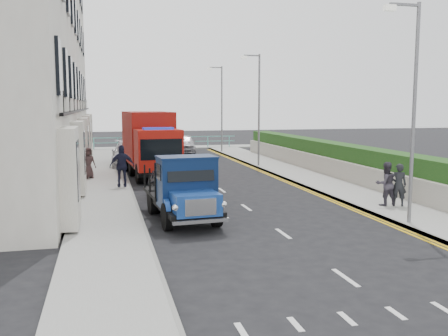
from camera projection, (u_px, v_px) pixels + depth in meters
ground at (263, 219)px, 17.02m from camera, size 120.00×120.00×0.00m
pavement_west at (105, 183)px, 24.47m from camera, size 2.40×38.00×0.12m
pavement_east at (304, 176)px, 26.93m from camera, size 2.60×38.00×0.12m
promenade at (163, 148)px, 44.97m from camera, size 30.00×2.50×0.12m
sea_plane at (138, 131)px, 74.86m from camera, size 120.00×120.00×0.00m
terrace_west at (18, 43)px, 26.44m from camera, size 6.31×30.20×14.25m
garden_east at (337, 160)px, 27.28m from camera, size 1.45×28.00×1.75m
seafront_railing at (164, 143)px, 44.13m from camera, size 13.00×0.08×1.11m
lamp_near at (411, 101)px, 15.57m from camera, size 1.23×0.18×7.00m
lamp_mid at (257, 103)px, 31.00m from camera, size 1.23×0.18×7.00m
lamp_far at (220, 104)px, 40.64m from camera, size 1.23×0.18×7.00m
bedford_lorry at (186, 193)px, 16.33m from camera, size 2.19×4.78×2.20m
red_lorry at (150, 142)px, 27.31m from camera, size 2.70×6.83×3.51m
parked_car_front at (173, 185)px, 19.55m from camera, size 1.86×4.50×1.53m
parked_car_mid at (152, 161)px, 27.88m from camera, size 2.00×4.83×1.55m
parked_car_rear at (130, 154)px, 31.81m from camera, size 2.38×5.49×1.57m
seafront_car_left at (161, 143)px, 41.73m from camera, size 3.07×5.75×1.54m
seafront_car_right at (184, 144)px, 40.78m from camera, size 2.35×4.58×1.49m
pedestrian_east_near at (399, 185)px, 18.60m from camera, size 0.69×0.58×1.60m
pedestrian_east_far at (386, 184)px, 18.68m from camera, size 0.81×0.63×1.65m
pedestrian_west_near at (122, 166)px, 22.97m from camera, size 1.13×0.48×1.93m
pedestrian_west_far at (88, 163)px, 25.75m from camera, size 0.92×0.80×1.59m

